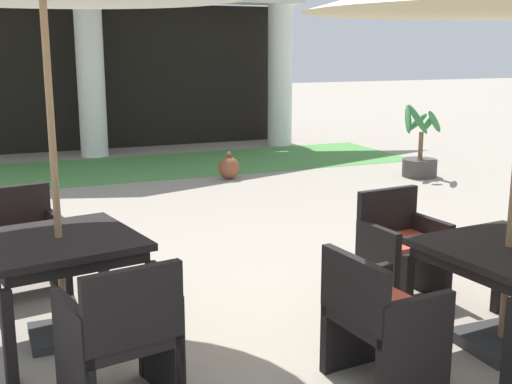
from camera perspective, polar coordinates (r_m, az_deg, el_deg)
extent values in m
plane|color=#9E9384|center=(4.90, 2.68, -12.09)|extent=(60.00, 60.00, 0.00)
cylinder|color=white|center=(12.75, -14.09, 9.41)|extent=(0.51, 0.51, 2.86)
cylinder|color=white|center=(13.87, 2.09, 9.99)|extent=(0.51, 0.51, 2.86)
cube|color=black|center=(13.64, -14.67, 9.56)|extent=(8.31, 0.16, 2.86)
cube|color=#519347|center=(11.39, -12.52, 1.92)|extent=(10.71, 2.49, 0.01)
cube|color=black|center=(4.73, 21.05, -4.67)|extent=(1.09, 1.09, 0.05)
cube|color=black|center=(4.75, 20.99, -5.40)|extent=(1.00, 1.00, 0.08)
cube|color=black|center=(4.26, 21.19, -12.42)|extent=(0.08, 0.08, 0.61)
cube|color=black|center=(4.85, 12.87, -8.77)|extent=(0.08, 0.08, 0.61)
cube|color=black|center=(5.47, 20.27, -6.77)|extent=(0.08, 0.08, 0.61)
cube|color=#2D2D2D|center=(4.96, 20.43, -12.05)|extent=(0.52, 0.52, 0.08)
cube|color=black|center=(4.13, 11.08, -10.65)|extent=(0.57, 0.64, 0.07)
cube|color=#C64C38|center=(4.11, 11.11, -9.88)|extent=(0.53, 0.59, 0.05)
cube|color=black|center=(3.91, 8.47, -8.30)|extent=(0.12, 0.60, 0.39)
cube|color=black|center=(4.37, 8.69, -10.66)|extent=(0.52, 0.11, 0.66)
cube|color=black|center=(3.98, 13.60, -13.28)|extent=(0.52, 0.11, 0.66)
cube|color=black|center=(4.55, 11.07, -11.60)|extent=(0.06, 0.06, 0.39)
cube|color=black|center=(4.19, 15.87, -14.07)|extent=(0.06, 0.06, 0.39)
cube|color=black|center=(4.30, 6.16, -12.94)|extent=(0.06, 0.06, 0.39)
cube|color=black|center=(3.91, 10.79, -15.81)|extent=(0.06, 0.06, 0.39)
cube|color=black|center=(5.51, 12.69, -4.80)|extent=(0.63, 0.56, 0.07)
cube|color=#C64C38|center=(5.49, 12.72, -4.21)|extent=(0.58, 0.51, 0.05)
cube|color=black|center=(5.61, 11.28, -1.81)|extent=(0.59, 0.12, 0.42)
cube|color=black|center=(5.71, 14.73, -5.36)|extent=(0.11, 0.50, 0.65)
cube|color=black|center=(5.37, 10.41, -6.30)|extent=(0.11, 0.50, 0.65)
cube|color=black|center=(5.60, 16.15, -7.21)|extent=(0.06, 0.06, 0.39)
cube|color=black|center=(5.26, 11.94, -8.28)|extent=(0.06, 0.06, 0.39)
cube|color=black|center=(5.90, 13.14, -6.01)|extent=(0.06, 0.06, 0.39)
cube|color=black|center=(5.58, 9.00, -6.91)|extent=(0.06, 0.06, 0.39)
cube|color=black|center=(4.76, -16.67, -4.06)|extent=(1.19, 1.19, 0.05)
cube|color=black|center=(4.78, -16.62, -4.82)|extent=(1.10, 1.10, 0.08)
cube|color=black|center=(4.36, -20.59, -11.73)|extent=(0.08, 0.08, 0.62)
cube|color=black|center=(4.62, -8.88, -9.63)|extent=(0.08, 0.08, 0.62)
cube|color=black|center=(5.45, -13.05, -6.32)|extent=(0.08, 0.08, 0.62)
cube|color=#2D2D2D|center=(4.99, -16.17, -11.71)|extent=(0.48, 0.48, 0.06)
cylinder|color=olive|center=(4.64, -17.06, 1.93)|extent=(0.05, 0.05, 2.46)
cube|color=black|center=(3.92, -11.85, -12.00)|extent=(0.65, 0.63, 0.07)
cube|color=#C64C38|center=(3.89, -11.89, -11.20)|extent=(0.60, 0.58, 0.05)
cube|color=black|center=(3.61, -10.57, -9.79)|extent=(0.57, 0.16, 0.43)
cube|color=black|center=(3.88, -15.50, -13.88)|extent=(0.16, 0.54, 0.69)
cube|color=black|center=(4.04, -8.25, -12.40)|extent=(0.16, 0.54, 0.69)
cube|color=black|center=(4.15, -16.32, -14.35)|extent=(0.07, 0.07, 0.40)
cube|color=black|center=(4.30, -9.67, -13.01)|extent=(0.07, 0.07, 0.40)
cube|color=black|center=(3.91, -6.75, -15.65)|extent=(0.07, 0.07, 0.40)
cube|color=black|center=(5.82, -19.48, -4.48)|extent=(0.70, 0.63, 0.07)
cube|color=#C64C38|center=(5.81, -19.53, -3.91)|extent=(0.65, 0.58, 0.05)
cube|color=black|center=(5.99, -20.23, -1.57)|extent=(0.62, 0.17, 0.44)
cube|color=black|center=(5.92, -16.71, -4.90)|extent=(0.16, 0.53, 0.64)
cube|color=black|center=(5.74, -16.02, -6.81)|extent=(0.07, 0.07, 0.37)
cube|color=black|center=(6.17, -17.34, -5.53)|extent=(0.07, 0.07, 0.37)
cylinder|color=#47423D|center=(10.83, 13.96, 2.04)|extent=(0.55, 0.55, 0.28)
cylinder|color=brown|center=(10.77, 14.06, 3.92)|extent=(0.07, 0.07, 0.43)
ellipsoid|color=#387F42|center=(10.80, 14.70, 5.80)|extent=(0.11, 0.33, 0.34)
ellipsoid|color=#387F42|center=(10.87, 13.75, 5.87)|extent=(0.40, 0.16, 0.34)
ellipsoid|color=#387F42|center=(10.69, 13.02, 6.17)|extent=(0.33, 0.49, 0.48)
ellipsoid|color=#387F42|center=(10.57, 13.81, 6.14)|extent=(0.28, 0.40, 0.49)
ellipsoid|color=#387F42|center=(10.63, 15.18, 5.90)|extent=(0.47, 0.31, 0.43)
ellipsoid|color=brown|center=(10.31, -2.36, 2.11)|extent=(0.32, 0.32, 0.36)
sphere|color=brown|center=(10.27, -2.37, 3.31)|extent=(0.08, 0.08, 0.08)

